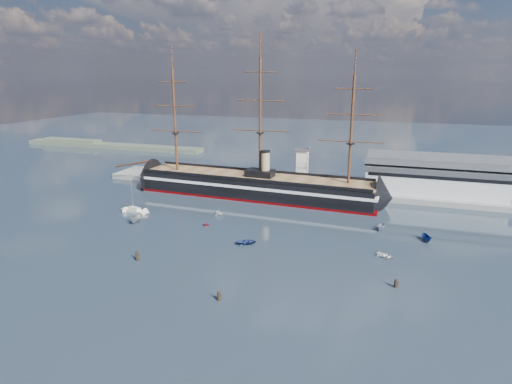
% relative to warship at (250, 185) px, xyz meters
% --- Properties ---
extents(ground, '(600.00, 600.00, 0.00)m').
position_rel_warship_xyz_m(ground, '(13.66, -20.00, -4.04)').
color(ground, '#25313C').
rests_on(ground, ground).
extents(quay, '(180.00, 18.00, 2.00)m').
position_rel_warship_xyz_m(quay, '(23.66, 16.00, -4.04)').
color(quay, slate).
rests_on(quay, ground).
extents(warehouse, '(63.00, 21.00, 11.60)m').
position_rel_warship_xyz_m(warehouse, '(71.66, 20.00, 3.95)').
color(warehouse, '#B7BABC').
rests_on(warehouse, ground).
extents(quay_tower, '(5.00, 5.00, 15.00)m').
position_rel_warship_xyz_m(quay_tower, '(16.66, 13.00, 5.72)').
color(quay_tower, silver).
rests_on(quay_tower, ground).
extents(shoreline, '(120.00, 10.00, 4.00)m').
position_rel_warship_xyz_m(shoreline, '(-125.57, 75.00, -2.59)').
color(shoreline, '#3F4C38').
rests_on(shoreline, ground).
extents(warship, '(113.25, 20.48, 53.94)m').
position_rel_warship_xyz_m(warship, '(0.00, 0.00, 0.00)').
color(warship, black).
rests_on(warship, ground).
extents(sailboat, '(8.60, 5.08, 13.23)m').
position_rel_warship_xyz_m(sailboat, '(-29.73, -30.89, -3.20)').
color(sailboat, silver).
rests_on(sailboat, ground).
extents(motorboat_a, '(7.01, 2.81, 2.77)m').
position_rel_warship_xyz_m(motorboat_a, '(-23.76, -38.98, -4.04)').
color(motorboat_a, gray).
rests_on(motorboat_a, ground).
extents(motorboat_b, '(2.69, 3.71, 1.61)m').
position_rel_warship_xyz_m(motorboat_b, '(14.20, -44.69, -4.04)').
color(motorboat_b, navy).
rests_on(motorboat_b, ground).
extents(motorboat_c, '(5.39, 3.06, 2.04)m').
position_rel_warship_xyz_m(motorboat_c, '(48.13, -22.36, -4.04)').
color(motorboat_c, slate).
rests_on(motorboat_c, ground).
extents(motorboat_d, '(5.45, 6.29, 2.16)m').
position_rel_warship_xyz_m(motorboat_d, '(-2.34, -24.55, -4.04)').
color(motorboat_d, white).
rests_on(motorboat_d, ground).
extents(motorboat_e, '(2.75, 3.21, 1.43)m').
position_rel_warship_xyz_m(motorboat_e, '(50.19, -42.18, -4.04)').
color(motorboat_e, silver).
rests_on(motorboat_e, ground).
extents(motorboat_f, '(5.78, 3.69, 2.17)m').
position_rel_warship_xyz_m(motorboat_f, '(60.41, -27.38, -4.04)').
color(motorboat_f, navy).
rests_on(motorboat_f, ground).
extents(motorboat_g, '(2.08, 3.95, 1.39)m').
position_rel_warship_xyz_m(motorboat_g, '(-1.93, -35.28, -4.04)').
color(motorboat_g, '#9C2B3E').
rests_on(motorboat_g, ground).
extents(piling_near_left, '(0.64, 0.64, 3.15)m').
position_rel_warship_xyz_m(piling_near_left, '(-7.74, -63.09, -4.04)').
color(piling_near_left, black).
rests_on(piling_near_left, ground).
extents(piling_near_mid, '(0.64, 0.64, 2.60)m').
position_rel_warship_xyz_m(piling_near_mid, '(18.79, -74.45, -4.04)').
color(piling_near_mid, black).
rests_on(piling_near_mid, ground).
extents(piling_far_right, '(0.64, 0.64, 2.66)m').
position_rel_warship_xyz_m(piling_far_right, '(52.71, -57.59, -4.04)').
color(piling_far_right, black).
rests_on(piling_far_right, ground).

